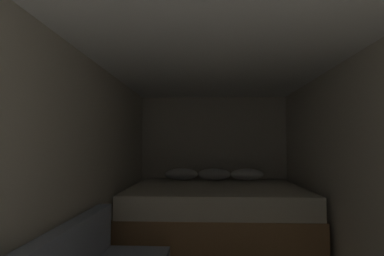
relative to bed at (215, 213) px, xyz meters
The scene contains 5 objects.
wall_back 1.15m from the bed, 90.00° to the left, with size 2.46×0.05×2.06m, color beige.
wall_left 2.12m from the bed, 126.74° to the right, with size 0.05×5.07×2.06m, color beige.
wall_right 2.12m from the bed, 53.26° to the right, with size 0.05×5.07×2.06m, color beige.
ceiling_slab 2.35m from the bed, 90.00° to the right, with size 2.46×5.07×0.05m, color white.
bed is the anchor object (origin of this frame).
Camera 1 is at (-0.12, -0.67, 1.26)m, focal length 28.50 mm.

